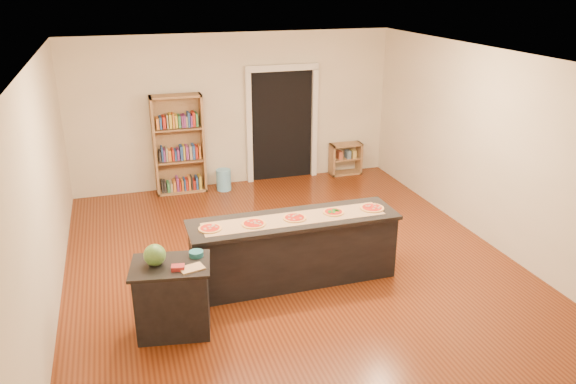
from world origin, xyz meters
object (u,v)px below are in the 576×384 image
object	(u,v)px
side_counter	(173,298)
bookshelf	(179,145)
kitchen_island	(294,249)
low_shelf	(346,159)
watermelon	(155,255)
waste_bin	(224,180)

from	to	relation	value
side_counter	bookshelf	world-z (taller)	bookshelf
side_counter	bookshelf	distance (m)	4.43
kitchen_island	low_shelf	xyz separation A→B (m)	(2.29, 3.71, -0.13)
watermelon	kitchen_island	bearing A→B (deg)	20.09
kitchen_island	side_counter	size ratio (longest dim) A/B	3.16
side_counter	waste_bin	xyz separation A→B (m)	(1.39, 4.21, -0.22)
kitchen_island	watermelon	distance (m)	1.95
kitchen_island	watermelon	size ratio (longest dim) A/B	11.26
kitchen_island	low_shelf	bearing A→B (deg)	58.32
kitchen_island	low_shelf	size ratio (longest dim) A/B	4.24
side_counter	watermelon	size ratio (longest dim) A/B	3.56
waste_bin	watermelon	bearing A→B (deg)	-110.24
low_shelf	watermelon	bearing A→B (deg)	-132.92
watermelon	side_counter	bearing A→B (deg)	-11.91
side_counter	watermelon	world-z (taller)	watermelon
low_shelf	waste_bin	xyz separation A→B (m)	(-2.51, -0.17, -0.12)
bookshelf	waste_bin	world-z (taller)	bookshelf
kitchen_island	bookshelf	distance (m)	3.84
side_counter	low_shelf	bearing A→B (deg)	58.12
kitchen_island	watermelon	xyz separation A→B (m)	(-1.76, -0.65, 0.51)
bookshelf	low_shelf	xyz separation A→B (m)	(3.27, 0.02, -0.58)
low_shelf	waste_bin	size ratio (longest dim) A/B	1.60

